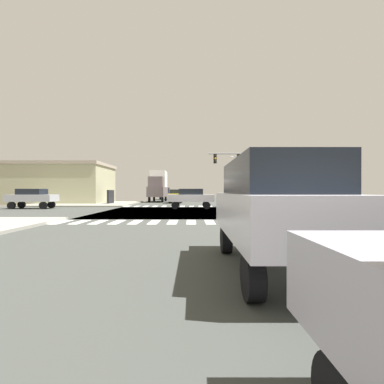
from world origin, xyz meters
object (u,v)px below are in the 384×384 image
street_lamp (239,174)px  bank_building (63,183)px  suv_nearside_1 (166,192)px  sedan_crossing_2 (33,197)px  sedan_middle_5 (191,197)px  sedan_inner_6 (176,195)px  traffic_signal_mast (242,165)px  suv_trailing_2 (273,204)px  box_truck_outer_1 (159,185)px

street_lamp → bank_building: street_lamp is taller
suv_nearside_1 → sedan_crossing_2: size_ratio=1.07×
street_lamp → suv_nearside_1: bearing=142.7°
bank_building → sedan_middle_5: bank_building is taller
sedan_crossing_2 → sedan_inner_6: 17.57m
suv_nearside_1 → bank_building: bearing=51.4°
bank_building → sedan_middle_5: 20.99m
traffic_signal_mast → suv_trailing_2: 23.55m
suv_trailing_2 → suv_nearside_1: bearing=98.6°
sedan_crossing_2 → box_truck_outer_1: (9.90, 16.16, 1.45)m
suv_nearside_1 → sedan_crossing_2: (-9.90, -26.85, -0.28)m
sedan_middle_5 → sedan_inner_6: (-2.19, 11.92, 0.00)m
bank_building → box_truck_outer_1: bearing=21.8°
sedan_middle_5 → street_lamp: bearing=156.1°
bank_building → suv_trailing_2: 36.29m
suv_trailing_2 → sedan_middle_5: suv_trailing_2 is taller
street_lamp → sedan_crossing_2: (-22.69, -17.13, -3.30)m
suv_nearside_1 → suv_trailing_2: (7.00, -46.25, 0.00)m
traffic_signal_mast → suv_nearside_1: bearing=114.7°
sedan_inner_6 → street_lamp: bearing=-152.0°
suv_nearside_1 → box_truck_outer_1: box_truck_outer_1 is taller
street_lamp → box_truck_outer_1: size_ratio=1.01×
suv_nearside_1 → sedan_inner_6: bearing=101.4°
bank_building → box_truck_outer_1: (12.52, 4.99, -0.14)m
suv_nearside_1 → box_truck_outer_1: 10.76m
suv_trailing_2 → box_truck_outer_1: bearing=101.1°
sedan_inner_6 → traffic_signal_mast: bearing=132.9°
suv_trailing_2 → sedan_inner_6: suv_trailing_2 is taller
sedan_middle_5 → traffic_signal_mast: bearing=123.6°
bank_building → sedan_inner_6: bearing=2.8°
sedan_crossing_2 → suv_nearside_1: bearing=159.8°
suv_trailing_2 → box_truck_outer_1: (-7.00, 35.56, 1.17)m
sedan_crossing_2 → sedan_middle_5: (15.10, 0.00, 0.00)m
box_truck_outer_1 → sedan_inner_6: 5.39m
box_truck_outer_1 → sedan_crossing_2: bearing=58.5°
sedan_middle_5 → sedan_inner_6: same height
suv_nearside_1 → sedan_crossing_2: suv_nearside_1 is taller
suv_trailing_2 → street_lamp: bearing=81.0°
bank_building → sedan_middle_5: (17.71, -11.17, -1.59)m
sedan_middle_5 → sedan_crossing_2: bearing=-90.0°
traffic_signal_mast → street_lamp: street_lamp is taller
suv_nearside_1 → sedan_middle_5: size_ratio=1.07×
bank_building → suv_trailing_2: size_ratio=3.03×
bank_building → suv_nearside_1: size_ratio=3.03×
street_lamp → sedan_middle_5: bearing=-113.9°
traffic_signal_mast → bank_building: traffic_signal_mast is taller
traffic_signal_mast → suv_nearside_1: traffic_signal_mast is taller
sedan_middle_5 → box_truck_outer_1: (-5.19, 16.16, 1.45)m
suv_nearside_1 → sedan_inner_6: suv_nearside_1 is taller
suv_nearside_1 → suv_trailing_2: size_ratio=1.00×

